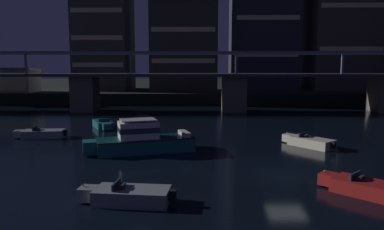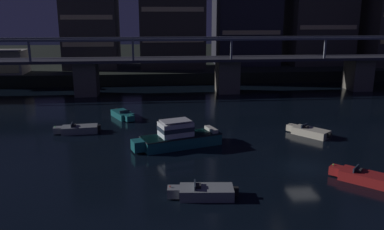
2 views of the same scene
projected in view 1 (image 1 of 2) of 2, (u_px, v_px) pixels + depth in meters
ground_plane at (287, 177)px, 24.19m from camera, size 400.00×400.00×0.00m
far_riverbank at (217, 87)px, 106.62m from camera, size 240.00×80.00×2.20m
river_bridge at (234, 85)px, 58.63m from camera, size 101.01×6.40×9.38m
tower_west_low at (104, 26)px, 77.20m from camera, size 10.82×12.02×26.66m
tower_west_tall at (184, 15)px, 74.18m from camera, size 13.30×8.14×30.44m
tower_central at (264, 3)px, 78.23m from camera, size 13.57×11.28×36.91m
waterfront_pavilion at (4, 80)px, 70.91m from camera, size 12.40×7.40×4.70m
cabin_cruiser_near_left at (142, 140)px, 31.01m from camera, size 9.33×5.05×2.79m
speedboat_near_center at (309, 142)px, 33.23m from camera, size 4.11×4.61×1.16m
speedboat_near_right at (103, 124)px, 43.32m from camera, size 3.30×4.99×1.16m
speedboat_mid_left at (366, 188)px, 20.69m from camera, size 4.41×4.36×1.16m
speedboat_mid_center at (41, 134)px, 37.16m from camera, size 5.23×2.15×1.16m
speedboat_mid_right at (128, 196)px, 19.45m from camera, size 5.23×2.16×1.16m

